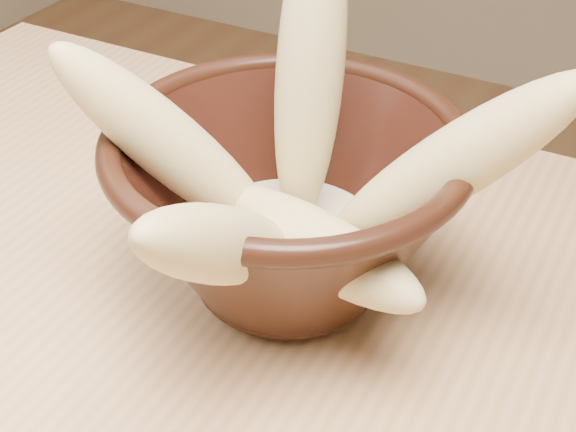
# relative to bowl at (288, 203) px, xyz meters

# --- Properties ---
(bowl) EXTENTS (0.23, 0.23, 0.13)m
(bowl) POSITION_rel_bowl_xyz_m (0.00, 0.00, 0.00)
(bowl) COLOR black
(bowl) RESTS_ON table
(milk_puddle) EXTENTS (0.13, 0.13, 0.02)m
(milk_puddle) POSITION_rel_bowl_xyz_m (-0.00, 0.00, -0.03)
(milk_puddle) COLOR beige
(milk_puddle) RESTS_ON bowl
(banana_upright) EXTENTS (0.06, 0.09, 0.21)m
(banana_upright) POSITION_rel_bowl_xyz_m (-0.00, 0.04, 0.08)
(banana_upright) COLOR #D2BB7C
(banana_upright) RESTS_ON bowl
(banana_left) EXTENTS (0.15, 0.12, 0.17)m
(banana_left) POSITION_rel_bowl_xyz_m (-0.06, -0.03, 0.04)
(banana_left) COLOR #D2BB7C
(banana_left) RESTS_ON bowl
(banana_right) EXTENTS (0.17, 0.06, 0.17)m
(banana_right) POSITION_rel_bowl_xyz_m (0.10, 0.02, 0.05)
(banana_right) COLOR #D2BB7C
(banana_right) RESTS_ON bowl
(banana_across) EXTENTS (0.17, 0.09, 0.05)m
(banana_across) POSITION_rel_bowl_xyz_m (0.03, -0.03, 0.00)
(banana_across) COLOR #D2BB7C
(banana_across) RESTS_ON bowl
(banana_front) EXTENTS (0.05, 0.18, 0.15)m
(banana_front) POSITION_rel_bowl_xyz_m (0.01, -0.09, 0.03)
(banana_front) COLOR #D2BB7C
(banana_front) RESTS_ON bowl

